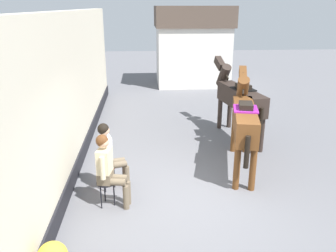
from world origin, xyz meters
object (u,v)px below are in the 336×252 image
(saddled_horse_near, at_px, (244,118))
(saddled_horse_far, at_px, (239,97))
(seated_visitor_near, at_px, (108,167))
(seated_visitor_far, at_px, (109,153))

(saddled_horse_near, xyz_separation_m, saddled_horse_far, (0.37, 1.83, 0.00))
(seated_visitor_near, xyz_separation_m, saddled_horse_near, (2.86, 1.47, 0.38))
(seated_visitor_far, bearing_deg, saddled_horse_near, 15.73)
(saddled_horse_near, bearing_deg, saddled_horse_far, 78.50)
(seated_visitor_far, distance_m, saddled_horse_near, 3.04)
(seated_visitor_near, xyz_separation_m, saddled_horse_far, (3.23, 3.30, 0.38))
(seated_visitor_near, distance_m, saddled_horse_near, 3.24)
(seated_visitor_near, bearing_deg, saddled_horse_far, 45.57)
(seated_visitor_far, height_order, saddled_horse_near, saddled_horse_near)
(seated_visitor_far, distance_m, saddled_horse_far, 4.23)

